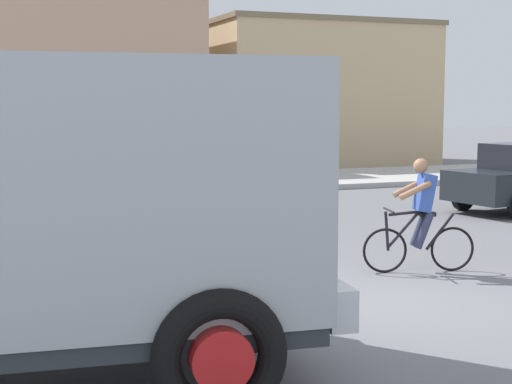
{
  "coord_description": "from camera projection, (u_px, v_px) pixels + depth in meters",
  "views": [
    {
      "loc": [
        -4.98,
        -8.3,
        2.53
      ],
      "look_at": [
        -0.81,
        2.5,
        1.2
      ],
      "focal_mm": 54.14,
      "sensor_mm": 36.0,
      "label": 1
    }
  ],
  "objects": [
    {
      "name": "building_mid_block",
      "position": [
        37.0,
        84.0,
        28.59
      ],
      "size": [
        11.58,
        6.56,
        6.52
      ],
      "color": "tan",
      "rests_on": "ground"
    },
    {
      "name": "building_corner_right",
      "position": [
        313.0,
        94.0,
        32.85
      ],
      "size": [
        9.23,
        6.19,
        5.91
      ],
      "color": "#D1B284",
      "rests_on": "ground"
    },
    {
      "name": "cyclist",
      "position": [
        420.0,
        215.0,
        11.55
      ],
      "size": [
        1.69,
        0.6,
        1.72
      ],
      "color": "black",
      "rests_on": "ground"
    },
    {
      "name": "pedestrian_near_kerb",
      "position": [
        131.0,
        179.0,
        17.32
      ],
      "size": [
        0.34,
        0.22,
        1.62
      ],
      "color": "#2D334C",
      "rests_on": "ground"
    },
    {
      "name": "sidewalk_far",
      "position": [
        138.0,
        186.0,
        23.15
      ],
      "size": [
        80.0,
        5.0,
        0.16
      ],
      "primitive_type": "cube",
      "color": "#ADADA8",
      "rests_on": "ground"
    },
    {
      "name": "ground_plane",
      "position": [
        386.0,
        304.0,
        9.77
      ],
      "size": [
        120.0,
        120.0,
        0.0
      ],
      "primitive_type": "plane",
      "color": "slate"
    },
    {
      "name": "truck_foreground",
      "position": [
        12.0,
        202.0,
        6.75
      ],
      "size": [
        5.65,
        3.25,
        2.9
      ],
      "color": "#B2B7BC",
      "rests_on": "ground"
    }
  ]
}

